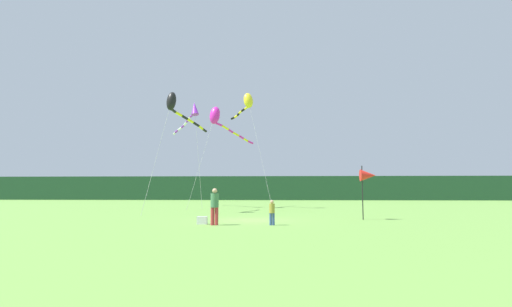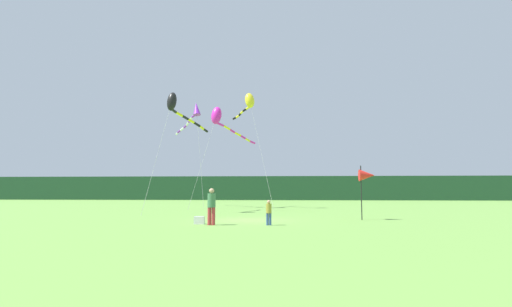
{
  "view_description": "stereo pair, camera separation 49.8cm",
  "coord_description": "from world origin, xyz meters",
  "px_view_note": "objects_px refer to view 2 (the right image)",
  "views": [
    {
      "loc": [
        1.56,
        -22.28,
        1.74
      ],
      "look_at": [
        0.0,
        6.0,
        4.43
      ],
      "focal_mm": 26.96,
      "sensor_mm": 36.0,
      "label": 1
    },
    {
      "loc": [
        2.06,
        -22.25,
        1.74
      ],
      "look_at": [
        0.0,
        6.0,
        4.43
      ],
      "focal_mm": 26.96,
      "sensor_mm": 36.0,
      "label": 2
    }
  ],
  "objects_px": {
    "kite_purple": "(194,113)",
    "kite_black": "(176,106)",
    "cooler_box": "(199,220)",
    "person_child": "(269,211)",
    "banner_flag_pole": "(367,176)",
    "kite_yellow": "(249,102)",
    "person_adult": "(211,204)",
    "kite_magenta": "(219,118)"
  },
  "relations": [
    {
      "from": "kite_yellow",
      "to": "banner_flag_pole",
      "type": "bearing_deg",
      "value": -57.89
    },
    {
      "from": "person_adult",
      "to": "cooler_box",
      "type": "xyz_separation_m",
      "value": [
        -0.71,
        0.49,
        -0.82
      ]
    },
    {
      "from": "cooler_box",
      "to": "kite_purple",
      "type": "distance_m",
      "value": 21.05
    },
    {
      "from": "kite_magenta",
      "to": "person_child",
      "type": "bearing_deg",
      "value": -72.45
    },
    {
      "from": "person_adult",
      "to": "banner_flag_pole",
      "type": "relative_size",
      "value": 0.57
    },
    {
      "from": "kite_purple",
      "to": "kite_yellow",
      "type": "height_order",
      "value": "kite_yellow"
    },
    {
      "from": "person_adult",
      "to": "kite_black",
      "type": "height_order",
      "value": "kite_black"
    },
    {
      "from": "cooler_box",
      "to": "banner_flag_pole",
      "type": "relative_size",
      "value": 0.16
    },
    {
      "from": "person_adult",
      "to": "kite_magenta",
      "type": "distance_m",
      "value": 19.38
    },
    {
      "from": "kite_black",
      "to": "kite_purple",
      "type": "bearing_deg",
      "value": 94.7
    },
    {
      "from": "person_adult",
      "to": "kite_purple",
      "type": "distance_m",
      "value": 21.3
    },
    {
      "from": "person_adult",
      "to": "kite_purple",
      "type": "xyz_separation_m",
      "value": [
        -5.48,
        18.75,
        8.5
      ]
    },
    {
      "from": "banner_flag_pole",
      "to": "kite_black",
      "type": "bearing_deg",
      "value": 156.31
    },
    {
      "from": "cooler_box",
      "to": "kite_black",
      "type": "distance_m",
      "value": 12.93
    },
    {
      "from": "kite_black",
      "to": "kite_yellow",
      "type": "xyz_separation_m",
      "value": [
        5.04,
        7.24,
        1.9
      ]
    },
    {
      "from": "cooler_box",
      "to": "kite_purple",
      "type": "xyz_separation_m",
      "value": [
        -4.77,
        18.26,
        9.32
      ]
    },
    {
      "from": "kite_black",
      "to": "kite_yellow",
      "type": "relative_size",
      "value": 0.84
    },
    {
      "from": "kite_magenta",
      "to": "kite_black",
      "type": "distance_m",
      "value": 8.1
    },
    {
      "from": "person_adult",
      "to": "kite_yellow",
      "type": "xyz_separation_m",
      "value": [
        0.3,
        17.0,
        9.13
      ]
    },
    {
      "from": "kite_yellow",
      "to": "kite_magenta",
      "type": "bearing_deg",
      "value": 168.93
    },
    {
      "from": "banner_flag_pole",
      "to": "kite_yellow",
      "type": "height_order",
      "value": "kite_yellow"
    },
    {
      "from": "cooler_box",
      "to": "person_child",
      "type": "bearing_deg",
      "value": -5.77
    },
    {
      "from": "person_child",
      "to": "kite_black",
      "type": "height_order",
      "value": "kite_black"
    },
    {
      "from": "person_child",
      "to": "kite_yellow",
      "type": "relative_size",
      "value": 0.11
    },
    {
      "from": "kite_purple",
      "to": "kite_black",
      "type": "relative_size",
      "value": 1.13
    },
    {
      "from": "person_child",
      "to": "kite_black",
      "type": "bearing_deg",
      "value": 128.25
    },
    {
      "from": "kite_black",
      "to": "kite_yellow",
      "type": "height_order",
      "value": "kite_yellow"
    },
    {
      "from": "person_child",
      "to": "kite_yellow",
      "type": "bearing_deg",
      "value": 98.6
    },
    {
      "from": "person_child",
      "to": "banner_flag_pole",
      "type": "height_order",
      "value": "banner_flag_pole"
    },
    {
      "from": "cooler_box",
      "to": "kite_black",
      "type": "xyz_separation_m",
      "value": [
        -4.03,
        9.27,
        8.05
      ]
    },
    {
      "from": "kite_purple",
      "to": "kite_yellow",
      "type": "bearing_deg",
      "value": -16.85
    },
    {
      "from": "kite_purple",
      "to": "kite_black",
      "type": "height_order",
      "value": "kite_purple"
    },
    {
      "from": "banner_flag_pole",
      "to": "kite_black",
      "type": "height_order",
      "value": "kite_black"
    },
    {
      "from": "cooler_box",
      "to": "kite_black",
      "type": "bearing_deg",
      "value": 113.5
    },
    {
      "from": "person_adult",
      "to": "cooler_box",
      "type": "distance_m",
      "value": 1.19
    },
    {
      "from": "banner_flag_pole",
      "to": "kite_magenta",
      "type": "xyz_separation_m",
      "value": [
        -11.15,
        13.62,
        6.17
      ]
    },
    {
      "from": "kite_black",
      "to": "kite_yellow",
      "type": "bearing_deg",
      "value": 55.13
    },
    {
      "from": "cooler_box",
      "to": "kite_black",
      "type": "height_order",
      "value": "kite_black"
    },
    {
      "from": "person_adult",
      "to": "kite_magenta",
      "type": "xyz_separation_m",
      "value": [
        -2.67,
        17.58,
        7.73
      ]
    },
    {
      "from": "person_child",
      "to": "kite_black",
      "type": "relative_size",
      "value": 0.13
    },
    {
      "from": "person_child",
      "to": "kite_magenta",
      "type": "height_order",
      "value": "kite_magenta"
    },
    {
      "from": "person_child",
      "to": "kite_magenta",
      "type": "xyz_separation_m",
      "value": [
        -5.52,
        17.45,
        8.05
      ]
    }
  ]
}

